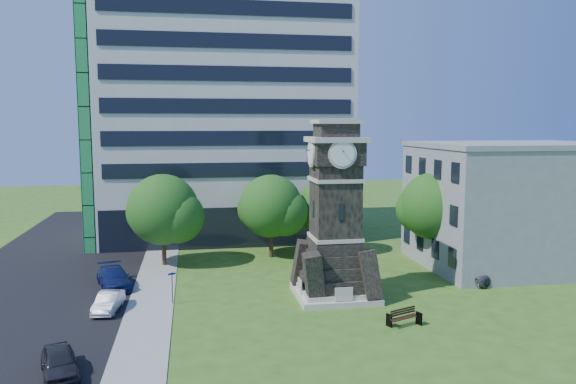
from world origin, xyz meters
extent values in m
plane|color=#345B1A|center=(0.00, 0.00, 0.00)|extent=(160.00, 160.00, 0.00)
cube|color=gray|center=(-9.50, 5.00, 0.03)|extent=(3.00, 70.00, 0.06)
cube|color=black|center=(-18.00, 5.00, 0.01)|extent=(14.00, 80.00, 0.02)
cube|color=beige|center=(3.00, 2.00, 0.20)|extent=(5.40, 5.40, 0.40)
cube|color=beige|center=(3.00, 2.00, 0.55)|extent=(4.80, 4.80, 0.30)
cube|color=black|center=(3.00, 2.00, 7.20)|extent=(3.00, 3.00, 6.40)
cube|color=beige|center=(3.00, 2.00, 4.20)|extent=(3.25, 3.25, 0.25)
cube|color=beige|center=(3.00, 2.00, 8.20)|extent=(3.25, 3.25, 0.25)
cube|color=black|center=(3.00, 0.48, 6.20)|extent=(0.35, 0.08, 1.10)
cube|color=black|center=(3.00, 2.00, 10.00)|extent=(3.30, 3.30, 1.60)
cube|color=beige|center=(3.00, 2.00, 10.90)|extent=(3.70, 3.70, 0.35)
cylinder|color=white|center=(3.00, 0.23, 10.00)|extent=(1.56, 0.06, 1.56)
cylinder|color=white|center=(1.23, 2.00, 10.00)|extent=(0.06, 1.56, 1.56)
cube|color=black|center=(3.00, 2.00, 11.50)|extent=(2.60, 2.60, 0.90)
cube|color=beige|center=(3.00, 2.00, 12.10)|extent=(3.00, 3.00, 0.25)
cube|color=silver|center=(-3.00, 26.00, 14.00)|extent=(25.00, 15.00, 28.00)
cube|color=black|center=(-3.00, 18.80, 2.00)|extent=(24.50, 0.80, 4.00)
cube|color=gray|center=(20.00, 8.00, 5.00)|extent=(15.00, 12.00, 10.00)
cube|color=gray|center=(20.00, 8.00, 10.20)|extent=(15.20, 12.20, 0.40)
imported|color=black|center=(-13.04, -7.82, 0.67)|extent=(2.64, 4.21, 1.34)
imported|color=silver|center=(-12.07, 1.46, 0.61)|extent=(1.74, 3.81, 1.21)
imported|color=navy|center=(-12.41, 6.84, 0.73)|extent=(3.33, 5.38, 1.46)
imported|color=#525358|center=(15.38, 3.37, 0.63)|extent=(5.01, 3.74, 1.27)
cube|color=black|center=(4.72, -4.28, 0.38)|extent=(0.07, 0.49, 0.77)
cube|color=black|center=(6.59, -4.28, 0.38)|extent=(0.07, 0.49, 0.77)
cube|color=black|center=(5.65, -4.28, 0.49)|extent=(1.98, 0.53, 0.04)
cube|color=black|center=(5.65, -4.04, 0.80)|extent=(1.98, 0.04, 0.44)
cylinder|color=black|center=(-8.07, 2.18, 1.10)|extent=(0.05, 0.05, 2.20)
cube|color=navy|center=(-8.07, 2.18, 2.07)|extent=(0.53, 0.04, 0.13)
cylinder|color=#332114|center=(-9.07, 12.83, 1.39)|extent=(0.36, 0.36, 2.79)
sphere|color=#255519|center=(-9.07, 12.83, 4.80)|extent=(5.98, 5.98, 5.98)
sphere|color=#255519|center=(-7.87, 12.23, 4.26)|extent=(4.49, 4.49, 4.49)
sphere|color=#255519|center=(-10.12, 13.58, 4.49)|extent=(4.19, 4.19, 4.19)
cylinder|color=#332114|center=(0.30, 14.29, 1.35)|extent=(0.40, 0.40, 2.70)
sphere|color=#1F611C|center=(0.30, 14.29, 4.65)|extent=(5.64, 5.64, 5.64)
sphere|color=#1F611C|center=(1.43, 13.73, 4.13)|extent=(4.23, 4.23, 4.23)
sphere|color=#1F611C|center=(-0.69, 15.00, 4.35)|extent=(3.95, 3.95, 3.95)
cylinder|color=#332114|center=(5.52, 14.96, 1.25)|extent=(0.36, 0.36, 2.50)
sphere|color=#28631D|center=(5.52, 14.96, 4.31)|extent=(5.17, 5.17, 5.17)
sphere|color=#28631D|center=(6.56, 14.44, 3.83)|extent=(3.88, 3.88, 3.88)
sphere|color=#28631D|center=(4.62, 15.61, 4.03)|extent=(3.62, 3.62, 3.62)
cylinder|color=#332114|center=(12.99, 8.17, 1.52)|extent=(0.39, 0.39, 3.03)
sphere|color=#22691F|center=(12.99, 8.17, 5.23)|extent=(5.57, 5.57, 5.57)
sphere|color=#22691F|center=(14.10, 7.61, 4.64)|extent=(4.17, 4.17, 4.17)
sphere|color=#22691F|center=(12.01, 8.86, 4.89)|extent=(3.90, 3.90, 3.90)
camera|label=1|loc=(-6.64, -34.82, 11.94)|focal=35.00mm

